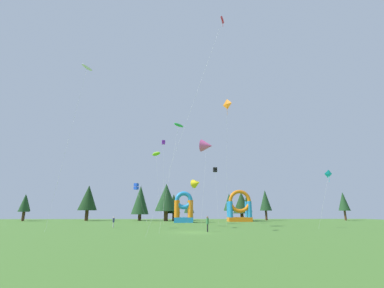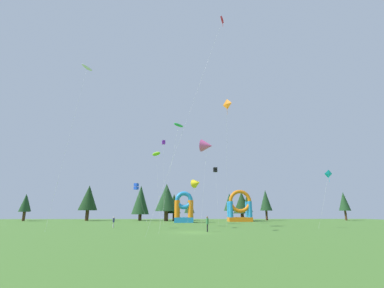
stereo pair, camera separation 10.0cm
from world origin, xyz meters
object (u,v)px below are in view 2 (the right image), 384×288
object	(u,v)px
kite_orange_diamond	(227,105)
kite_pink_delta	(207,146)
kite_lime_parafoil	(156,154)
kite_blue_box	(136,187)
person_left_edge	(207,223)
inflatable_red_slide	(240,210)
kite_red_diamond	(222,22)
kite_black_box	(215,170)
inflatable_orange_dome	(184,211)
kite_green_parafoil	(179,125)
kite_yellow_delta	(197,183)
person_midfield	(114,221)
kite_white_parafoil	(87,68)
kite_purple_box	(164,143)
kite_cyan_diamond	(329,175)

from	to	relation	value
kite_orange_diamond	kite_pink_delta	bearing A→B (deg)	114.58
kite_lime_parafoil	kite_blue_box	bearing A→B (deg)	-117.74
person_left_edge	kite_orange_diamond	bearing A→B (deg)	152.41
kite_pink_delta	inflatable_red_slide	world-z (taller)	kite_pink_delta
kite_red_diamond	kite_blue_box	size ratio (longest dim) A/B	4.17
kite_red_diamond	kite_blue_box	bearing A→B (deg)	137.74
kite_black_box	person_left_edge	bearing A→B (deg)	-99.29
kite_pink_delta	inflatable_orange_dome	xyz separation A→B (m)	(-3.85, 18.23, -10.72)
kite_blue_box	kite_green_parafoil	world-z (taller)	kite_green_parafoil
kite_yellow_delta	kite_green_parafoil	world-z (taller)	kite_green_parafoil
person_midfield	kite_pink_delta	bearing A→B (deg)	-80.61
kite_white_parafoil	kite_purple_box	bearing A→B (deg)	57.02
kite_blue_box	inflatable_orange_dome	distance (m)	23.34
kite_black_box	person_left_edge	world-z (taller)	kite_black_box
kite_cyan_diamond	inflatable_orange_dome	size ratio (longest dim) A/B	1.16
kite_lime_parafoil	kite_pink_delta	bearing A→B (deg)	-4.79
kite_lime_parafoil	kite_red_diamond	bearing A→B (deg)	-57.88
person_midfield	inflatable_orange_dome	distance (m)	22.49
inflatable_orange_dome	inflatable_red_slide	size ratio (longest dim) A/B	0.90
kite_white_parafoil	person_left_edge	xyz separation A→B (m)	(18.13, -4.07, -23.03)
kite_orange_diamond	kite_white_parafoil	size ratio (longest dim) A/B	0.78
kite_blue_box	person_left_edge	world-z (taller)	kite_blue_box
kite_pink_delta	person_midfield	size ratio (longest dim) A/B	8.91
kite_red_diamond	inflatable_orange_dome	xyz separation A→B (m)	(-4.86, 32.82, -23.64)
kite_purple_box	inflatable_orange_dome	distance (m)	16.50
kite_blue_box	inflatable_red_slide	bearing A→B (deg)	52.65
kite_blue_box	kite_yellow_delta	bearing A→B (deg)	58.11
kite_lime_parafoil	kite_purple_box	xyz separation A→B (m)	(0.43, 9.71, 4.49)
kite_orange_diamond	kite_blue_box	xyz separation A→B (m)	(-13.62, 2.10, -12.31)
inflatable_red_slide	kite_white_parafoil	bearing A→B (deg)	-134.07
kite_pink_delta	kite_cyan_diamond	world-z (taller)	kite_pink_delta
kite_cyan_diamond	kite_white_parafoil	bearing A→B (deg)	178.79
kite_orange_diamond	kite_cyan_diamond	xyz separation A→B (m)	(14.02, -1.22, -10.89)
kite_red_diamond	inflatable_red_slide	xyz separation A→B (m)	(8.90, 38.21, -23.34)
kite_purple_box	kite_cyan_diamond	distance (m)	31.71
kite_white_parafoil	person_left_edge	distance (m)	29.59
kite_orange_diamond	kite_yellow_delta	xyz separation A→B (m)	(-3.88, 17.75, -10.17)
kite_blue_box	kite_white_parafoil	world-z (taller)	kite_white_parafoil
kite_black_box	kite_pink_delta	size ratio (longest dim) A/B	0.79
kite_red_diamond	kite_yellow_delta	world-z (taller)	kite_red_diamond
kite_purple_box	person_left_edge	xyz separation A→B (m)	(7.27, -20.80, -15.36)
inflatable_orange_dome	kite_black_box	bearing A→B (deg)	-43.83
kite_blue_box	inflatable_orange_dome	xyz separation A→B (m)	(7.11, 21.96, -3.45)
kite_white_parafoil	kite_cyan_diamond	size ratio (longest dim) A/B	3.10
person_left_edge	kite_black_box	bearing A→B (deg)	-178.62
kite_blue_box	person_left_edge	size ratio (longest dim) A/B	3.56
kite_green_parafoil	inflatable_red_slide	bearing A→B (deg)	66.86
kite_black_box	kite_blue_box	world-z (taller)	kite_black_box
inflatable_orange_dome	inflatable_red_slide	distance (m)	14.78
kite_cyan_diamond	kite_yellow_delta	bearing A→B (deg)	133.33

